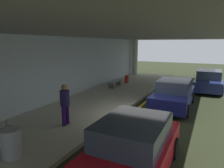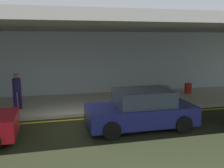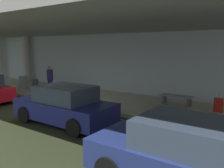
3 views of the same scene
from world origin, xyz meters
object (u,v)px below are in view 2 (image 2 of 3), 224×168
(traveler_with_luggage, at_px, (17,89))
(bench_metal, at_px, (157,89))
(car_navy, at_px, (141,110))
(suitcase_upright_primary, at_px, (188,88))

(traveler_with_luggage, xyz_separation_m, bench_metal, (7.59, 1.39, -0.61))
(traveler_with_luggage, bearing_deg, car_navy, -71.41)
(traveler_with_luggage, bearing_deg, bench_metal, -25.68)
(car_navy, relative_size, traveler_with_luggage, 2.44)
(traveler_with_luggage, height_order, suitcase_upright_primary, traveler_with_luggage)
(car_navy, bearing_deg, suitcase_upright_primary, -134.54)
(suitcase_upright_primary, relative_size, bench_metal, 0.56)
(car_navy, distance_m, suitcase_upright_primary, 6.61)
(bench_metal, bearing_deg, suitcase_upright_primary, -5.49)
(suitcase_upright_primary, bearing_deg, car_navy, -129.16)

